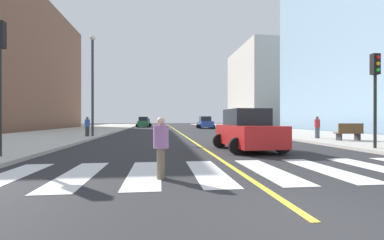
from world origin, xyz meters
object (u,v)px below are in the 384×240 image
Objects in this scene: car_red_nearest at (248,131)px; park_bench at (349,132)px; street_lamp at (93,77)px; car_black_second at (146,123)px; traffic_light_far_corner at (0,62)px; car_blue_third at (205,123)px; pedestrian_crossing at (161,145)px; traffic_light_near_corner at (375,82)px; pedestrian_waiting_east at (317,126)px; pedestrian_walking_west at (87,126)px; car_green_fourth at (144,122)px; fire_hydrant at (253,128)px.

car_red_nearest is 2.56× the size of park_bench.
car_red_nearest is at bearing -46.13° from street_lamp.
car_red_nearest reaches higher than car_black_second.
street_lamp is at bearing 88.06° from traffic_light_far_corner.
street_lamp is (-13.11, -21.96, 4.05)m from car_blue_third.
pedestrian_crossing is (-7.60, -38.13, -0.08)m from car_blue_third.
pedestrian_crossing is (-12.32, -9.47, 0.18)m from park_bench.
traffic_light_near_corner is 2.86× the size of pedestrian_crossing.
pedestrian_waiting_east reaches higher than pedestrian_walking_west.
car_red_nearest is 32.32m from car_blue_third.
street_lamp is at bearing 67.12° from park_bench.
car_blue_third is (3.32, 32.15, -0.01)m from car_red_nearest.
car_blue_third is 1.00× the size of car_green_fourth.
car_black_second is at bearing 16.79° from park_bench.
car_red_nearest is 1.03× the size of car_green_fourth.
park_bench is at bearing -67.34° from pedestrian_walking_west.
park_bench is at bearing 138.31° from pedestrian_crossing.
pedestrian_waiting_east is 11.37m from fire_hydrant.
park_bench is 2.38m from pedestrian_waiting_east.
street_lamp reaches higher than pedestrian_waiting_east.
pedestrian_walking_west is at bearing -47.24° from car_red_nearest.
park_bench reaches higher than fire_hydrant.
pedestrian_crossing is (3.14, -46.65, -0.08)m from car_green_fourth.
pedestrian_walking_west is (-16.14, 11.10, -2.32)m from traffic_light_near_corner.
fire_hydrant is 18.04m from street_lamp.
pedestrian_waiting_east is (3.82, -26.49, 0.08)m from car_blue_third.
car_red_nearest is at bearing -10.34° from traffic_light_near_corner.
car_red_nearest is 14.70m from street_lamp.
pedestrian_walking_west is (-5.89, 15.99, 0.15)m from pedestrian_crossing.
car_blue_third reaches higher than fire_hydrant.
car_green_fourth is 30.79m from pedestrian_walking_west.
pedestrian_crossing is at bearing -71.17° from street_lamp.
traffic_light_near_corner is 7.23m from pedestrian_waiting_east.
traffic_light_near_corner is 16.22m from traffic_light_far_corner.
car_green_fourth reaches higher than park_bench.
fire_hydrant is (6.31, 16.99, -0.38)m from car_red_nearest.
pedestrian_crossing reaches higher than park_bench.
pedestrian_walking_west is at bearing -149.00° from pedestrian_crossing.
car_red_nearest is 48.28m from car_black_second.
pedestrian_walking_west is at bearing 68.02° from park_bench.
park_bench is at bearing -20.61° from street_lamp.
car_black_second is at bearing -74.85° from traffic_light_near_corner.
street_lamp is at bearing -35.58° from traffic_light_near_corner.
pedestrian_crossing is at bearing -32.96° from traffic_light_far_corner.
traffic_light_far_corner is 3.14× the size of pedestrian_waiting_east.
car_black_second is 0.85× the size of car_green_fourth.
traffic_light_far_corner is 12.40m from street_lamp.
car_blue_third is (10.56, -15.58, 0.15)m from car_black_second.
car_blue_third reaches higher than pedestrian_waiting_east.
pedestrian_crossing is 17.04m from pedestrian_walking_west.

